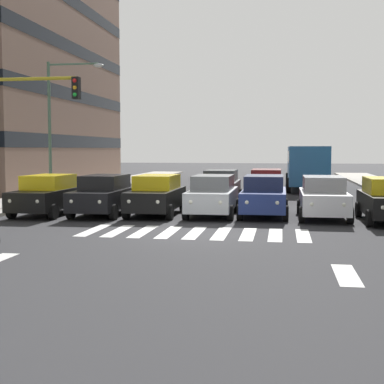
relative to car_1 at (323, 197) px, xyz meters
The scene contains 15 objects.
ground_plane 6.54m from the car_1, 45.26° to the left, with size 180.00×180.00×0.00m, color #2D2D30.
building_right_block_0 29.16m from the car_1, 37.64° to the right, with size 8.16×21.71×26.98m.
crosswalk_markings 6.54m from the car_1, 45.26° to the left, with size 7.65×2.80×0.01m.
lane_arrow_0 10.14m from the car_1, 88.83° to the left, with size 0.50×2.20×0.01m, color silver.
car_1 is the anchor object (origin of this frame).
car_2 2.44m from the car_1, ahead, with size 2.02×4.44×1.72m.
car_3 4.56m from the car_1, ahead, with size 2.02×4.44×1.72m.
car_4 6.97m from the car_1, ahead, with size 2.02×4.44×1.72m.
car_5 9.20m from the car_1, ahead, with size 2.02×4.44×1.72m.
car_6 11.64m from the car_1, ahead, with size 2.02×4.44×1.72m.
car_row2_0 7.71m from the car_1, 50.75° to the right, with size 2.02×4.44×1.72m.
car_row2_1 7.80m from the car_1, 71.17° to the right, with size 2.02×4.44×1.72m.
bus_behind_traffic 16.41m from the car_1, 90.00° to the right, with size 2.78×10.50×3.00m.
traffic_light_gantry 12.78m from the car_1, 20.90° to the left, with size 4.32×0.36×5.50m.
street_lamp_right 14.65m from the car_1, 19.35° to the right, with size 3.11×0.28×7.25m.
Camera 1 is at (-2.89, 17.95, 2.84)m, focal length 50.69 mm.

